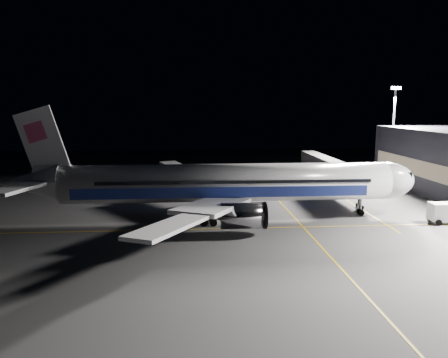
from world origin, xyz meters
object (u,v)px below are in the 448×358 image
jet_bridge (333,168)px  baggage_tug (218,192)px  airliner (220,184)px  safety_cone_b (262,207)px  safety_cone_c (194,209)px  floodlight_mast_north (393,124)px  safety_cone_a (256,199)px

jet_bridge → baggage_tug: size_ratio=11.48×
airliner → safety_cone_b: size_ratio=89.25×
safety_cone_b → safety_cone_c: safety_cone_b is taller
jet_bridge → floodlight_mast_north: (18.00, 13.93, 7.79)m
baggage_tug → safety_cone_c: baggage_tug is taller
floodlight_mast_north → baggage_tug: floodlight_mast_north is taller
jet_bridge → floodlight_mast_north: bearing=37.7°
floodlight_mast_north → safety_cone_b: floodlight_mast_north is taller
jet_bridge → safety_cone_b: jet_bridge is taller
airliner → safety_cone_b: 9.78m
floodlight_mast_north → safety_cone_a: bearing=-148.8°
jet_bridge → safety_cone_c: bearing=-152.5°
airliner → safety_cone_b: bearing=33.7°
floodlight_mast_north → safety_cone_a: size_ratio=36.39×
safety_cone_a → safety_cone_b: (0.00, -6.66, 0.06)m
safety_cone_a → safety_cone_c: (-10.95, -7.38, 0.05)m
airliner → safety_cone_c: 7.37m
floodlight_mast_north → safety_cone_c: bearing=-148.1°
safety_cone_a → airliner: bearing=-121.9°
airliner → jet_bridge: 29.31m
baggage_tug → safety_cone_b: 11.76m
jet_bridge → baggage_tug: bearing=-171.0°
baggage_tug → airliner: bearing=-84.6°
baggage_tug → safety_cone_a: bearing=-17.9°
safety_cone_b → jet_bridge: bearing=39.8°
airliner → baggage_tug: bearing=87.8°
airliner → floodlight_mast_north: bearing=37.9°
floodlight_mast_north → jet_bridge: bearing=-142.3°
floodlight_mast_north → safety_cone_a: 41.55m
safety_cone_b → baggage_tug: bearing=123.7°
safety_cone_a → safety_cone_b: bearing=-90.0°
jet_bridge → safety_cone_c: (-26.95, -14.06, -4.25)m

